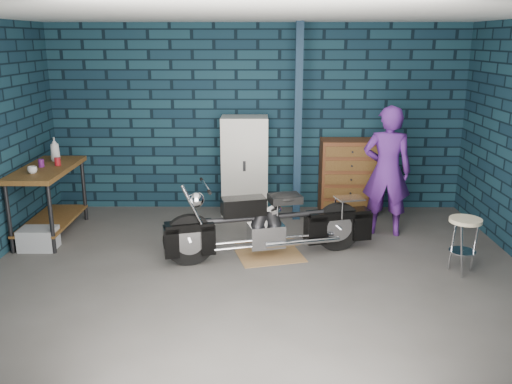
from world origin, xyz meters
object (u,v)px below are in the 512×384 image
motorcycle (271,219)px  person (387,171)px  shop_stool (463,246)px  storage_bin (38,239)px  tool_chest (348,177)px  workbench (49,202)px  locker (245,166)px

motorcycle → person: size_ratio=1.25×
shop_stool → storage_bin: bearing=172.3°
person → tool_chest: bearing=-57.6°
storage_bin → shop_stool: size_ratio=0.68×
motorcycle → shop_stool: bearing=-27.0°
workbench → storage_bin: (0.02, -0.50, -0.32)m
tool_chest → workbench: bearing=-166.3°
person → locker: size_ratio=1.19×
person → workbench: bearing=12.5°
person → shop_stool: bearing=125.7°
tool_chest → shop_stool: (0.91, -2.14, -0.23)m
person → storage_bin: bearing=19.1°
workbench → motorcycle: size_ratio=0.66×
person → shop_stool: person is taller
person → shop_stool: (0.57, -1.26, -0.53)m
workbench → motorcycle: (2.84, -0.71, 0.01)m
storage_bin → shop_stool: bearing=-7.7°
storage_bin → shop_stool: (4.89, -0.67, 0.18)m
person → storage_bin: size_ratio=3.94×
tool_chest → motorcycle: bearing=-124.7°
storage_bin → locker: bearing=30.7°
workbench → locker: size_ratio=0.99×
motorcycle → shop_stool: size_ratio=3.37×
workbench → motorcycle: motorcycle is taller
motorcycle → locker: bearing=86.9°
motorcycle → tool_chest: (1.16, 1.68, 0.08)m
workbench → locker: locker is taller
workbench → storage_bin: size_ratio=3.27×
locker → shop_stool: locker is taller
locker → motorcycle: bearing=-78.5°
storage_bin → locker: 2.94m
shop_stool → tool_chest: bearing=113.1°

